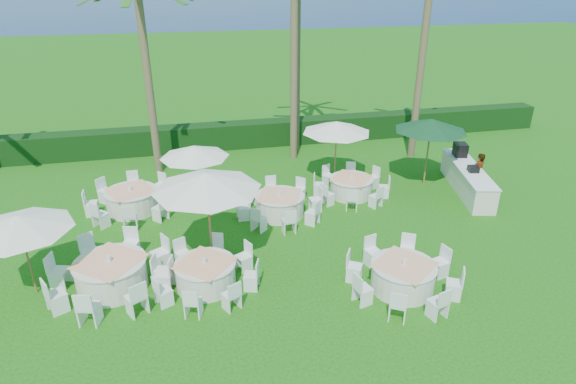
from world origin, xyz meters
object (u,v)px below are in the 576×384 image
(umbrella_d, at_px, (337,127))
(buffet_table, at_px, (467,178))
(umbrella_c, at_px, (194,152))
(umbrella_b, at_px, (206,181))
(banquet_table_b, at_px, (206,274))
(staff_person, at_px, (478,172))
(banquet_table_c, at_px, (403,276))
(banquet_table_f, at_px, (351,186))
(umbrella_green, at_px, (431,125))
(banquet_table_e, at_px, (280,204))
(banquet_table_d, at_px, (132,200))
(umbrella_a, at_px, (18,223))
(banquet_table_a, at_px, (111,274))

(umbrella_d, distance_m, buffet_table, 5.53)
(umbrella_c, bearing_deg, umbrella_d, 10.90)
(umbrella_c, bearing_deg, umbrella_b, -86.85)
(banquet_table_b, height_order, staff_person, staff_person)
(banquet_table_c, xyz_separation_m, umbrella_d, (0.36, 7.37, 1.96))
(banquet_table_f, relative_size, buffet_table, 0.65)
(umbrella_green, distance_m, staff_person, 2.63)
(banquet_table_e, distance_m, umbrella_c, 3.55)
(banquet_table_d, xyz_separation_m, banquet_table_f, (8.21, -0.49, -0.04))
(umbrella_c, height_order, buffet_table, umbrella_c)
(umbrella_a, bearing_deg, staff_person, 12.27)
(buffet_table, bearing_deg, umbrella_a, -166.96)
(banquet_table_f, height_order, umbrella_a, umbrella_a)
(umbrella_b, relative_size, umbrella_green, 1.09)
(banquet_table_c, xyz_separation_m, umbrella_green, (3.88, 6.39, 2.11))
(banquet_table_e, distance_m, umbrella_green, 6.79)
(umbrella_a, bearing_deg, umbrella_green, 17.79)
(banquet_table_c, bearing_deg, banquet_table_b, 166.26)
(staff_person, bearing_deg, umbrella_a, -4.79)
(banquet_table_e, relative_size, umbrella_c, 1.26)
(banquet_table_c, relative_size, umbrella_a, 1.15)
(banquet_table_a, xyz_separation_m, umbrella_b, (2.79, 0.67, 2.22))
(banquet_table_f, bearing_deg, umbrella_b, -147.60)
(umbrella_b, xyz_separation_m, umbrella_green, (8.90, 3.95, -0.15))
(umbrella_b, xyz_separation_m, umbrella_c, (-0.21, 3.86, -0.50))
(banquet_table_b, bearing_deg, umbrella_d, 47.16)
(banquet_table_d, bearing_deg, umbrella_a, -116.43)
(banquet_table_f, relative_size, umbrella_d, 1.05)
(banquet_table_e, bearing_deg, buffet_table, 3.41)
(staff_person, bearing_deg, banquet_table_a, -2.10)
(umbrella_green, bearing_deg, banquet_table_b, -150.91)
(banquet_table_d, distance_m, umbrella_green, 11.68)
(banquet_table_a, bearing_deg, umbrella_a, 173.84)
(banquet_table_c, xyz_separation_m, banquet_table_e, (-2.43, 5.02, -0.00))
(umbrella_a, height_order, staff_person, umbrella_a)
(umbrella_d, bearing_deg, banquet_table_c, -92.78)
(banquet_table_e, distance_m, umbrella_b, 4.30)
(banquet_table_a, bearing_deg, umbrella_green, 21.58)
(banquet_table_f, bearing_deg, umbrella_a, -158.95)
(staff_person, bearing_deg, umbrella_b, -1.74)
(banquet_table_a, xyz_separation_m, umbrella_green, (11.69, 4.63, 2.07))
(umbrella_c, bearing_deg, buffet_table, -4.50)
(banquet_table_a, bearing_deg, staff_person, 14.95)
(banquet_table_d, relative_size, banquet_table_f, 1.12)
(banquet_table_a, height_order, banquet_table_b, banquet_table_a)
(banquet_table_a, distance_m, banquet_table_c, 8.01)
(banquet_table_e, relative_size, umbrella_green, 1.09)
(banquet_table_e, bearing_deg, banquet_table_c, -64.19)
(umbrella_green, relative_size, staff_person, 1.79)
(banquet_table_e, bearing_deg, banquet_table_d, 164.15)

